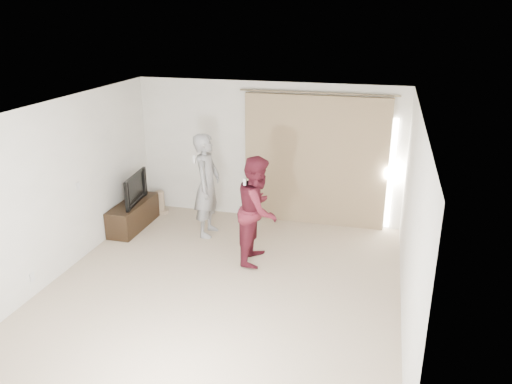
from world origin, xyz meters
TOP-DOWN VIEW (x-y plane):
  - floor at (0.00, 0.00)m, footprint 5.50×5.50m
  - wall_back at (0.00, 2.75)m, footprint 5.00×0.04m
  - wall_left at (-2.50, -0.00)m, footprint 0.04×5.50m
  - ceiling at (0.00, 0.00)m, footprint 5.00×5.50m
  - curtain at (0.91, 2.68)m, footprint 2.80×0.11m
  - tv_console at (-2.27, 1.62)m, footprint 0.44×1.26m
  - tv at (-2.27, 1.62)m, footprint 0.23×0.96m
  - scratching_post at (-2.10, 2.40)m, footprint 0.33×0.33m
  - person_man at (-0.83, 1.70)m, footprint 0.45×0.68m
  - person_woman at (0.28, 0.96)m, footprint 0.67×0.85m

SIDE VIEW (x-z plane):
  - floor at x=0.00m, z-range 0.00..0.00m
  - scratching_post at x=-2.10m, z-range -0.04..0.39m
  - tv_console at x=-2.27m, z-range 0.00..0.49m
  - tv at x=-2.27m, z-range 0.49..1.03m
  - person_woman at x=0.28m, z-range 0.00..1.73m
  - person_man at x=-0.83m, z-range 0.00..1.84m
  - curtain at x=0.91m, z-range -0.02..2.43m
  - wall_left at x=-2.50m, z-range 0.00..2.60m
  - wall_back at x=0.00m, z-range 0.00..2.60m
  - ceiling at x=0.00m, z-range 2.60..2.60m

